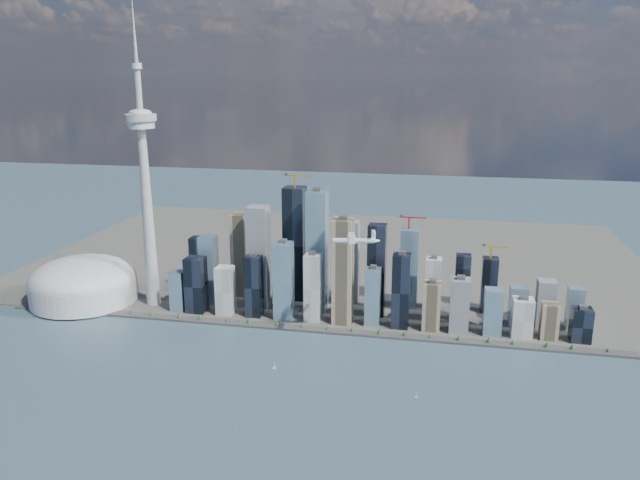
% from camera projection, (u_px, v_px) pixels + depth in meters
% --- Properties ---
extents(ground, '(4000.00, 4000.00, 0.00)m').
position_uv_depth(ground, '(257.00, 401.00, 847.10)').
color(ground, '#304855').
rests_on(ground, ground).
extents(seawall, '(1100.00, 22.00, 4.00)m').
position_uv_depth(seawall, '(299.00, 328.00, 1083.26)').
color(seawall, '#383838').
rests_on(seawall, ground).
extents(land, '(1400.00, 900.00, 3.00)m').
position_uv_depth(land, '(341.00, 256.00, 1509.42)').
color(land, '#4C4C47').
rests_on(land, ground).
extents(shoreline_trees, '(960.53, 7.20, 8.80)m').
position_uv_depth(shoreline_trees, '(299.00, 325.00, 1081.50)').
color(shoreline_trees, '#3F2D1E').
rests_on(shoreline_trees, seawall).
extents(skyscraper_cluster, '(736.00, 142.00, 246.85)m').
position_uv_depth(skyscraper_cluster, '(341.00, 274.00, 1134.79)').
color(skyscraper_cluster, black).
rests_on(skyscraper_cluster, land).
extents(needle_tower, '(56.00, 56.00, 550.50)m').
position_uv_depth(needle_tower, '(145.00, 184.00, 1136.32)').
color(needle_tower, '#ABABA6').
rests_on(needle_tower, land).
extents(dome_stadium, '(200.00, 200.00, 86.00)m').
position_uv_depth(dome_stadium, '(83.00, 283.00, 1204.52)').
color(dome_stadium, '#BBBBBB').
rests_on(dome_stadium, land).
extents(airplane, '(77.19, 68.54, 18.85)m').
position_uv_depth(airplane, '(354.00, 240.00, 947.57)').
color(airplane, white).
rests_on(airplane, ground).
extents(sailboat_west, '(6.89, 2.35, 9.53)m').
position_uv_depth(sailboat_west, '(274.00, 367.00, 939.65)').
color(sailboat_west, white).
rests_on(sailboat_west, ground).
extents(sailboat_east, '(6.20, 3.49, 8.74)m').
position_uv_depth(sailboat_east, '(417.00, 396.00, 855.53)').
color(sailboat_east, white).
rests_on(sailboat_east, ground).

